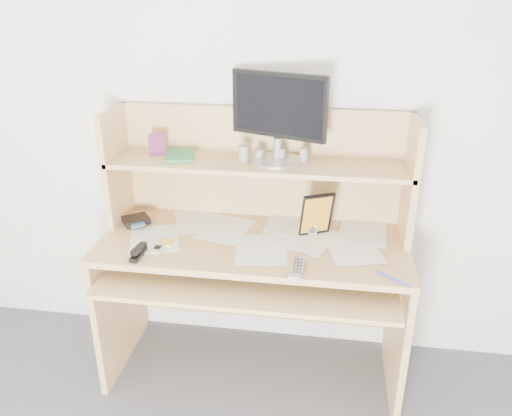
# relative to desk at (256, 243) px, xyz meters

# --- Properties ---
(back_wall) EXTENTS (3.60, 0.04, 2.50)m
(back_wall) POSITION_rel_desk_xyz_m (0.00, 0.24, 0.56)
(back_wall) COLOR white
(back_wall) RESTS_ON floor
(desk) EXTENTS (1.40, 0.70, 1.30)m
(desk) POSITION_rel_desk_xyz_m (0.00, 0.00, 0.00)
(desk) COLOR tan
(desk) RESTS_ON floor
(paper_clutter) EXTENTS (1.32, 0.54, 0.01)m
(paper_clutter) POSITION_rel_desk_xyz_m (0.00, -0.08, 0.06)
(paper_clutter) COLOR silver
(paper_clutter) RESTS_ON desk
(keyboard) EXTENTS (0.42, 0.26, 0.03)m
(keyboard) POSITION_rel_desk_xyz_m (-0.13, -0.15, -0.03)
(keyboard) COLOR black
(keyboard) RESTS_ON desk
(tv_remote) EXTENTS (0.06, 0.18, 0.02)m
(tv_remote) POSITION_rel_desk_xyz_m (0.22, -0.32, 0.07)
(tv_remote) COLOR gray
(tv_remote) RESTS_ON paper_clutter
(flip_phone) EXTENTS (0.05, 0.08, 0.02)m
(flip_phone) POSITION_rel_desk_xyz_m (-0.39, -0.24, 0.07)
(flip_phone) COLOR silver
(flip_phone) RESTS_ON paper_clutter
(stapler) EXTENTS (0.04, 0.13, 0.04)m
(stapler) POSITION_rel_desk_xyz_m (-0.46, -0.30, 0.08)
(stapler) COLOR black
(stapler) RESTS_ON paper_clutter
(wallet) EXTENTS (0.15, 0.15, 0.03)m
(wallet) POSITION_rel_desk_xyz_m (-0.59, 0.01, 0.08)
(wallet) COLOR black
(wallet) RESTS_ON paper_clutter
(sticky_note_pad) EXTENTS (0.07, 0.07, 0.01)m
(sticky_note_pad) POSITION_rel_desk_xyz_m (-0.39, -0.17, 0.06)
(sticky_note_pad) COLOR yellow
(sticky_note_pad) RESTS_ON desk
(digital_camera) EXTENTS (0.09, 0.04, 0.05)m
(digital_camera) POSITION_rel_desk_xyz_m (0.24, 0.02, 0.09)
(digital_camera) COLOR silver
(digital_camera) RESTS_ON paper_clutter
(game_case) EXTENTS (0.14, 0.08, 0.21)m
(game_case) POSITION_rel_desk_xyz_m (0.28, 0.01, 0.17)
(game_case) COLOR black
(game_case) RESTS_ON paper_clutter
(blue_pen) EXTENTS (0.13, 0.11, 0.01)m
(blue_pen) POSITION_rel_desk_xyz_m (0.60, -0.34, 0.07)
(blue_pen) COLOR #1B34CB
(blue_pen) RESTS_ON paper_clutter
(card_box) EXTENTS (0.08, 0.06, 0.10)m
(card_box) POSITION_rel_desk_xyz_m (-0.48, 0.09, 0.44)
(card_box) COLOR #A71616
(card_box) RESTS_ON desk
(shelf_book) EXTENTS (0.17, 0.21, 0.02)m
(shelf_book) POSITION_rel_desk_xyz_m (-0.37, 0.07, 0.40)
(shelf_book) COLOR #388C61
(shelf_book) RESTS_ON desk
(chip_stack_a) EXTENTS (0.06, 0.06, 0.06)m
(chip_stack_a) POSITION_rel_desk_xyz_m (0.10, 0.09, 0.42)
(chip_stack_a) COLOR black
(chip_stack_a) RESTS_ON desk
(chip_stack_b) EXTENTS (0.05, 0.05, 0.07)m
(chip_stack_b) POSITION_rel_desk_xyz_m (-0.06, 0.06, 0.42)
(chip_stack_b) COLOR white
(chip_stack_b) RESTS_ON desk
(chip_stack_c) EXTENTS (0.05, 0.05, 0.05)m
(chip_stack_c) POSITION_rel_desk_xyz_m (0.00, 0.09, 0.41)
(chip_stack_c) COLOR black
(chip_stack_c) RESTS_ON desk
(chip_stack_d) EXTENTS (0.04, 0.04, 0.07)m
(chip_stack_d) POSITION_rel_desk_xyz_m (0.21, 0.08, 0.42)
(chip_stack_d) COLOR white
(chip_stack_d) RESTS_ON desk
(monitor) EXTENTS (0.44, 0.24, 0.40)m
(monitor) POSITION_rel_desk_xyz_m (0.09, 0.10, 0.60)
(monitor) COLOR #B2B1B6
(monitor) RESTS_ON desk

